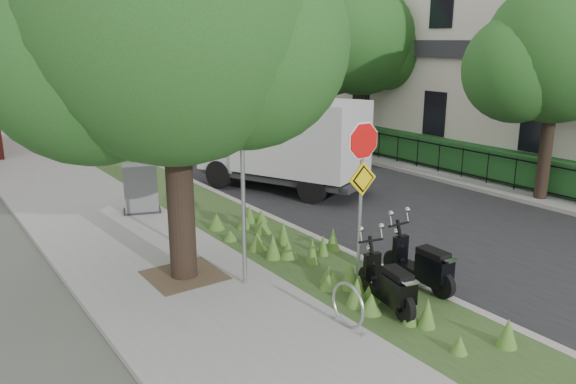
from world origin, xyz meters
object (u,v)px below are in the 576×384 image
sign_assembly (362,170)px  scooter_far (426,269)px  box_truck (286,140)px  utility_cabinet (141,189)px  scooter_near (391,290)px

sign_assembly → scooter_far: (0.79, -0.94, -1.80)m
box_truck → utility_cabinet: (-4.76, -0.01, -0.85)m
sign_assembly → scooter_far: size_ratio=1.85×
scooter_near → utility_cabinet: bearing=99.8°
sign_assembly → box_truck: 7.51m
utility_cabinet → sign_assembly: bearing=-75.9°
scooter_near → utility_cabinet: (-1.38, 8.00, 0.23)m
box_truck → utility_cabinet: box_truck is taller
sign_assembly → scooter_far: 2.18m
scooter_near → utility_cabinet: 8.13m
scooter_far → sign_assembly: bearing=130.2°
box_truck → utility_cabinet: bearing=-179.9°
scooter_far → utility_cabinet: (-2.51, 7.76, 0.22)m
sign_assembly → box_truck: size_ratio=0.56×
scooter_far → box_truck: box_truck is taller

